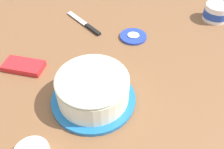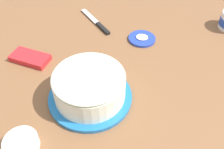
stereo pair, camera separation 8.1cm
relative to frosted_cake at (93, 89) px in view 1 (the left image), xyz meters
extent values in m
plane|color=brown|center=(0.07, 0.14, -0.05)|extent=(1.54, 1.54, 0.00)
cylinder|color=#1E6BB2|center=(0.00, 0.00, -0.05)|extent=(0.27, 0.27, 0.01)
cylinder|color=#DBB77A|center=(0.00, 0.00, -0.01)|extent=(0.20, 0.20, 0.07)
cylinder|color=white|center=(0.00, 0.00, 0.00)|extent=(0.22, 0.22, 0.08)
ellipsoid|color=white|center=(0.00, 0.00, 0.04)|extent=(0.22, 0.22, 0.03)
cylinder|color=white|center=(0.47, 0.55, -0.02)|extent=(0.11, 0.11, 0.07)
cylinder|color=#2347B2|center=(0.47, 0.55, -0.02)|extent=(0.11, 0.11, 0.03)
cylinder|color=white|center=(0.47, 0.55, 0.01)|extent=(0.09, 0.09, 0.01)
cylinder|color=#233DAD|center=(0.10, 0.35, -0.05)|extent=(0.11, 0.11, 0.01)
ellipsoid|color=white|center=(0.10, 0.35, -0.04)|extent=(0.05, 0.04, 0.01)
cube|color=silver|center=(-0.16, 0.46, -0.05)|extent=(0.12, 0.11, 0.00)
cube|color=black|center=(-0.08, 0.38, -0.05)|extent=(0.08, 0.08, 0.01)
cube|color=red|center=(-0.28, 0.11, -0.04)|extent=(0.15, 0.09, 0.02)
camera|label=1|loc=(0.12, -0.48, 0.55)|focal=38.51mm
camera|label=2|loc=(0.20, -0.46, 0.55)|focal=38.51mm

